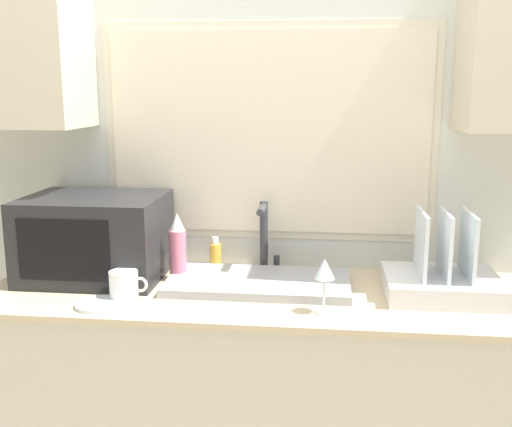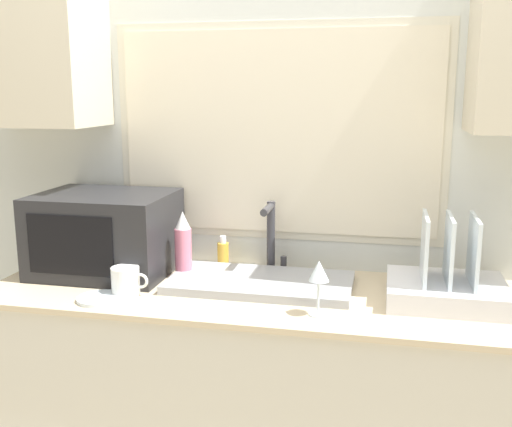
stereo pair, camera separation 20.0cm
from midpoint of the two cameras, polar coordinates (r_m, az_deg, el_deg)
The scene contains 11 objects.
countertop at distance 2.29m, azimuth 3.04°, elevation -17.91°, with size 1.92×0.64×0.89m.
wall_back at distance 2.29m, azimuth 4.53°, elevation 7.10°, with size 6.00×0.38×2.60m.
sink_basin at distance 2.14m, azimuth 3.11°, elevation -6.62°, with size 0.65×0.33×0.03m.
faucet at distance 2.27m, azimuth 3.98°, elevation -1.82°, with size 0.08×0.16×0.27m.
microwave at distance 2.31m, azimuth -11.79°, elevation -1.88°, with size 0.50×0.40×0.31m.
dish_rack at distance 2.10m, azimuth 20.34°, elevation -6.43°, with size 0.38×0.32×0.29m.
spray_bottle at distance 2.22m, azimuth -4.39°, elevation -3.12°, with size 0.06×0.06×0.25m.
soap_bottle at distance 2.34m, azimuth -0.71°, elevation -3.95°, with size 0.04×0.04×0.13m.
mug_near_sink at distance 2.07m, azimuth -9.59°, elevation -6.41°, with size 0.13×0.10×0.10m.
wine_glass at distance 1.86m, azimuth 9.09°, elevation -5.70°, with size 0.06×0.06×0.18m.
small_plate at distance 2.05m, azimuth -11.90°, elevation -7.98°, with size 0.15×0.15×0.01m.
Camera 2 is at (0.41, -1.64, 1.57)m, focal length 42.00 mm.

